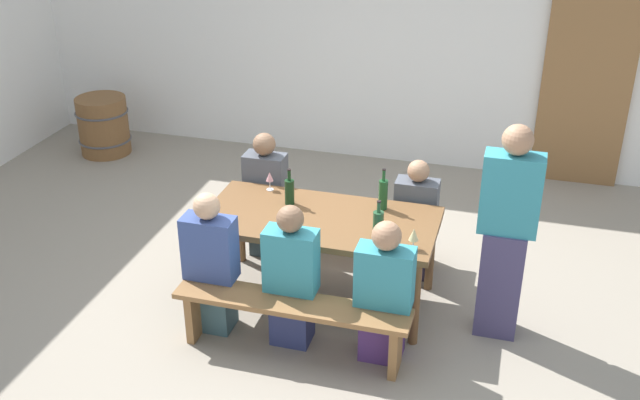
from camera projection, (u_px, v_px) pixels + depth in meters
ground_plane at (320, 297)px, 6.19m from camera, size 24.00×24.00×0.00m
back_wall at (398, 20)px, 8.12m from camera, size 14.00×0.20×3.20m
wooden_door at (586, 89)px, 7.75m from camera, size 0.90×0.06×2.10m
tasting_table at (320, 226)px, 5.89m from camera, size 1.83×0.89×0.75m
bench_near at (292, 313)px, 5.39m from camera, size 1.73×0.30×0.45m
bench_far at (343, 219)px, 6.67m from camera, size 1.73×0.30×0.45m
wine_bottle_0 at (289, 191)px, 6.01m from camera, size 0.08×0.08×0.31m
wine_bottle_1 at (378, 225)px, 5.49m from camera, size 0.08×0.08×0.31m
wine_bottle_2 at (383, 194)px, 5.92m from camera, size 0.07×0.07×0.35m
wine_glass_0 at (270, 177)px, 6.24m from camera, size 0.06×0.06×0.16m
wine_glass_1 at (414, 235)px, 5.36m from camera, size 0.07×0.07×0.17m
seated_guest_near_0 at (211, 266)px, 5.60m from camera, size 0.39×0.24×1.14m
seated_guest_near_1 at (291, 279)px, 5.45m from camera, size 0.38×0.24×1.13m
seated_guest_near_2 at (384, 295)px, 5.29m from camera, size 0.41×0.24×1.11m
seated_guest_far_0 at (266, 197)px, 6.61m from camera, size 0.36×0.24×1.15m
seated_guest_far_1 at (415, 222)px, 6.31m from camera, size 0.36×0.24×1.06m
standing_host at (506, 237)px, 5.43m from camera, size 0.42×0.24×1.68m
wine_barrel at (103, 125)px, 8.78m from camera, size 0.61×0.61×0.68m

